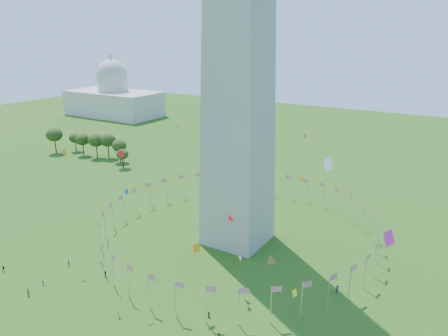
% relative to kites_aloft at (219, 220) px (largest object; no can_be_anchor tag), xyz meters
% --- Properties ---
extents(ground, '(600.00, 600.00, 0.00)m').
position_rel_kites_aloft_xyz_m(ground, '(-12.26, -20.26, -20.71)').
color(ground, '#234D12').
rests_on(ground, ground).
extents(flag_ring, '(80.24, 80.24, 9.00)m').
position_rel_kites_aloft_xyz_m(flag_ring, '(-12.26, 29.74, -16.21)').
color(flag_ring, silver).
rests_on(flag_ring, ground).
extents(capitol_building, '(70.00, 35.00, 46.00)m').
position_rel_kites_aloft_xyz_m(capitol_building, '(-192.26, 159.74, 2.29)').
color(capitol_building, beige).
rests_on(capitol_building, ground).
extents(kites_aloft, '(103.90, 77.05, 41.86)m').
position_rel_kites_aloft_xyz_m(kites_aloft, '(0.00, 0.00, 0.00)').
color(kites_aloft, red).
rests_on(kites_aloft, ground).
extents(tree_line_west, '(55.29, 15.46, 12.84)m').
position_rel_kites_aloft_xyz_m(tree_line_west, '(-120.23, 70.76, -14.96)').
color(tree_line_west, '#37531B').
rests_on(tree_line_west, ground).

